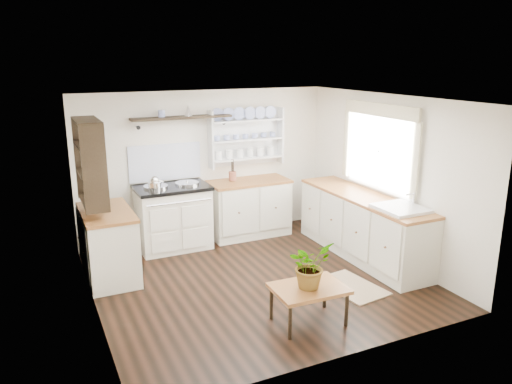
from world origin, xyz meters
TOP-DOWN VIEW (x-y plane):
  - floor at (0.00, 0.00)m, footprint 4.00×3.80m
  - wall_back at (0.00, 1.90)m, footprint 4.00×0.02m
  - wall_right at (2.00, 0.00)m, footprint 0.02×3.80m
  - wall_left at (-2.00, 0.00)m, footprint 0.02×3.80m
  - ceiling at (0.00, 0.00)m, footprint 4.00×3.80m
  - window at (1.95, 0.15)m, footprint 0.08×1.55m
  - aga_cooker at (-0.65, 1.57)m, footprint 1.07×0.74m
  - back_cabinets at (0.60, 1.60)m, footprint 1.27×0.63m
  - right_cabinets at (1.70, 0.10)m, footprint 0.62×2.43m
  - belfast_sink at (1.70, -0.65)m, footprint 0.55×0.60m
  - left_cabinets at (-1.70, 0.90)m, footprint 0.62×1.13m
  - plate_rack at (0.65, 1.86)m, footprint 1.20×0.22m
  - high_shelf at (-0.40, 1.78)m, footprint 1.50×0.29m
  - left_shelving at (-1.84, 0.90)m, footprint 0.28×0.80m
  - kettle at (-0.93, 1.45)m, footprint 0.18×0.18m
  - utensil_crock at (0.36, 1.68)m, footprint 0.12×0.12m
  - center_table at (0.03, -1.20)m, footprint 0.79×0.58m
  - potted_plant at (0.03, -1.20)m, footprint 0.55×0.51m
  - floor_rug at (0.97, -0.70)m, footprint 0.66×0.92m

SIDE VIEW (x-z plane):
  - floor at x=0.00m, z-range -0.01..0.01m
  - floor_rug at x=0.97m, z-range 0.00..0.02m
  - center_table at x=0.03m, z-range 0.16..0.58m
  - right_cabinets at x=1.70m, z-range 0.01..0.91m
  - left_cabinets at x=-1.70m, z-range 0.01..0.91m
  - back_cabinets at x=0.60m, z-range 0.01..0.91m
  - aga_cooker at x=-0.65m, z-range -0.01..0.98m
  - potted_plant at x=0.03m, z-range 0.42..0.92m
  - belfast_sink at x=1.70m, z-range 0.58..1.03m
  - utensil_crock at x=0.36m, z-range 0.91..1.05m
  - kettle at x=-0.93m, z-range 0.93..1.15m
  - wall_back at x=0.00m, z-range 0.00..2.30m
  - wall_right at x=2.00m, z-range 0.00..2.30m
  - wall_left at x=-2.00m, z-range 0.00..2.30m
  - left_shelving at x=-1.84m, z-range 1.02..2.08m
  - plate_rack at x=0.65m, z-range 1.11..2.01m
  - window at x=1.95m, z-range 0.95..2.17m
  - high_shelf at x=-0.40m, z-range 1.83..1.99m
  - ceiling at x=0.00m, z-range 2.29..2.30m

